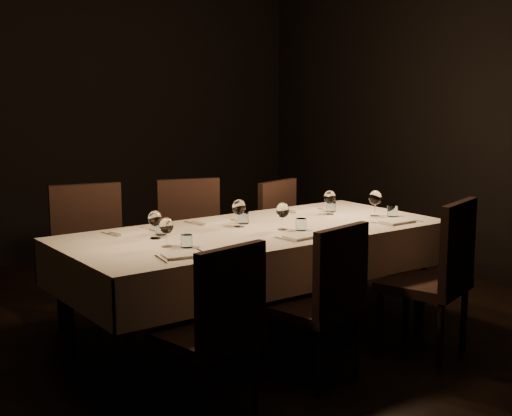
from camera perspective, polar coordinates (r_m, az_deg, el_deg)
room at (r=4.51m, az=0.00°, el=7.51°), size 5.01×6.01×3.01m
dining_table at (r=4.62m, az=0.00°, el=-2.61°), size 2.52×1.12×0.76m
chair_near_left at (r=3.60m, az=-3.15°, el=-9.16°), size 0.51×0.51×0.91m
place_setting_near_left at (r=4.03m, az=-6.44°, el=-2.41°), size 0.32×0.40×0.17m
chair_near_center at (r=4.05m, az=5.55°, el=-7.01°), size 0.52×0.52×0.92m
place_setting_near_center at (r=4.50m, az=2.96°, el=-1.08°), size 0.32×0.40×0.18m
chair_near_right at (r=4.55m, az=14.33°, el=-4.96°), size 0.60×0.60×0.99m
place_setting_near_right at (r=5.05m, az=10.33°, el=0.00°), size 0.33×0.41×0.19m
chair_far_left at (r=4.97m, az=-13.08°, el=-3.56°), size 0.58×0.58×1.01m
place_setting_far_left at (r=4.43m, az=-8.61°, el=-1.36°), size 0.32×0.40×0.17m
chair_far_center at (r=5.32m, az=-5.10°, el=-2.61°), size 0.60×0.60×0.99m
place_setting_far_center at (r=4.74m, az=-1.98°, el=-0.49°), size 0.34×0.41×0.18m
chair_far_right at (r=5.72m, az=2.58°, el=-2.01°), size 0.54×0.54×0.93m
place_setting_far_right at (r=5.21m, az=5.24°, el=0.38°), size 0.32×0.40×0.18m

